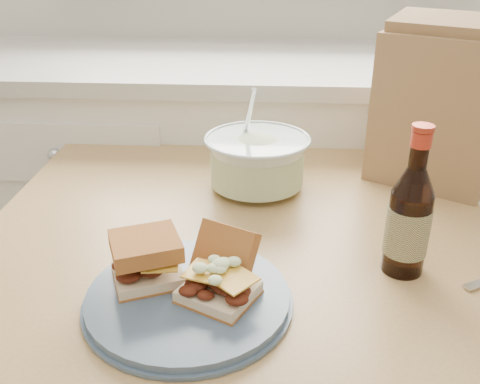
# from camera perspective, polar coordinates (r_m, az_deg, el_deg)

# --- Properties ---
(cabinet_run) EXTENTS (2.50, 0.64, 0.94)m
(cabinet_run) POSITION_cam_1_polar(r_m,az_deg,el_deg) (1.75, 1.38, -1.00)
(cabinet_run) COLOR white
(cabinet_run) RESTS_ON ground
(dining_table) EXTENTS (0.94, 0.94, 0.78)m
(dining_table) POSITION_cam_1_polar(r_m,az_deg,el_deg) (1.01, -0.11, -10.30)
(dining_table) COLOR tan
(dining_table) RESTS_ON ground
(plate) EXTENTS (0.29, 0.29, 0.02)m
(plate) POSITION_cam_1_polar(r_m,az_deg,el_deg) (0.79, -5.56, -11.23)
(plate) COLOR #455970
(plate) RESTS_ON dining_table
(sandwich_left) EXTENTS (0.12, 0.12, 0.07)m
(sandwich_left) POSITION_cam_1_polar(r_m,az_deg,el_deg) (0.80, -9.94, -7.04)
(sandwich_left) COLOR beige
(sandwich_left) RESTS_ON plate
(sandwich_right) EXTENTS (0.13, 0.17, 0.08)m
(sandwich_right) POSITION_cam_1_polar(r_m,az_deg,el_deg) (0.77, -2.08, -8.66)
(sandwich_right) COLOR beige
(sandwich_right) RESTS_ON plate
(coleslaw_bowl) EXTENTS (0.22, 0.22, 0.22)m
(coleslaw_bowl) POSITION_cam_1_polar(r_m,az_deg,el_deg) (1.10, 1.82, 3.07)
(coleslaw_bowl) COLOR silver
(coleslaw_bowl) RESTS_ON dining_table
(beer_bottle) EXTENTS (0.07, 0.07, 0.24)m
(beer_bottle) POSITION_cam_1_polar(r_m,az_deg,el_deg) (0.85, 17.56, -2.79)
(beer_bottle) COLOR black
(beer_bottle) RESTS_ON dining_table
(paper_bag) EXTENTS (0.28, 0.25, 0.31)m
(paper_bag) POSITION_cam_1_polar(r_m,az_deg,el_deg) (1.18, 20.34, 8.15)
(paper_bag) COLOR #99714A
(paper_bag) RESTS_ON dining_table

